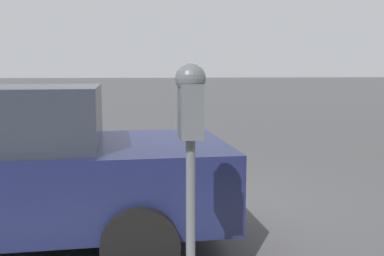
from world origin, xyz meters
TOP-DOWN VIEW (x-y plane):
  - ground_plane at (0.00, 0.00)m, footprint 220.00×220.00m
  - parking_meter at (-2.64, 0.16)m, footprint 0.21×0.19m

SIDE VIEW (x-z plane):
  - ground_plane at x=0.00m, z-range 0.00..0.00m
  - parking_meter at x=-2.64m, z-range 0.59..2.19m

